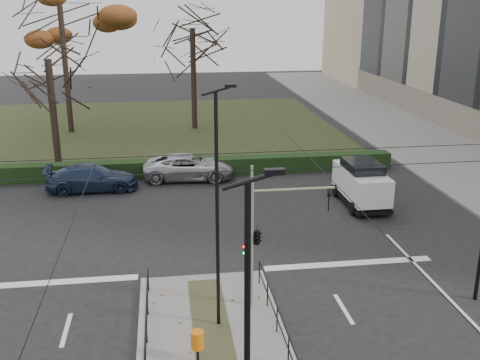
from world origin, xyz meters
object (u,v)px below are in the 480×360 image
Objects in this scene: litter_bin at (197,340)px; parked_car_fourth at (189,167)px; traffic_light at (259,234)px; streetlamp_median_far at (218,210)px; parked_car_third at (92,178)px; bare_tree_near at (49,68)px; white_van at (361,182)px; rust_tree at (60,4)px; bare_tree_center at (193,36)px.

litter_bin is 18.27m from parked_car_fourth.
litter_bin is at bearing -178.03° from parked_car_fourth.
parked_car_fourth is (0.71, 18.25, -0.11)m from litter_bin.
traffic_light reaches higher than litter_bin.
streetlamp_median_far is at bearing -175.39° from parked_car_fourth.
traffic_light is at bearing -154.16° from parked_car_third.
bare_tree_near reaches higher than parked_car_third.
white_van is at bearing -27.86° from bare_tree_near.
rust_tree is at bearing 109.80° from traffic_light.
bare_tree_near is at bearing 28.42° from parked_car_third.
white_van is at bearing -108.36° from parked_car_third.
streetlamp_median_far is 0.73× the size of bare_tree_center.
streetlamp_median_far is at bearing -144.52° from traffic_light.
traffic_light is 29.29m from bare_tree_center.
parked_car_fourth is (-1.61, 15.27, -2.03)m from traffic_light.
traffic_light is 21.16m from bare_tree_near.
parked_car_fourth is 18.73m from rust_tree.
bare_tree_center is (6.73, 14.99, 6.81)m from parked_car_third.
bare_tree_center is (1.08, 29.96, 3.41)m from streetlamp_median_far.
rust_tree is (-8.94, 30.03, 5.87)m from streetlamp_median_far.
parked_car_third is 17.78m from bare_tree_center.
bare_tree_center reaches higher than white_van.
rust_tree is 1.44× the size of bare_tree_near.
bare_tree_center is at bearing 90.82° from traffic_light.
bare_tree_center is at bearing 111.18° from white_van.
parked_car_fourth is 10.41m from white_van.
litter_bin is 0.08× the size of rust_tree.
white_van is at bearing 53.46° from traffic_light.
streetlamp_median_far is 1.45× the size of parked_car_fourth.
bare_tree_near is at bearing 112.89° from streetlamp_median_far.
white_van is at bearing -119.12° from parked_car_fourth.
bare_tree_center is (-7.50, 19.34, 6.31)m from white_van.
parked_car_fourth is at bearing -77.54° from parked_car_third.
bare_tree_center reaches higher than parked_car_fourth.
parked_car_fourth is at bearing 96.01° from traffic_light.
bare_tree_near is (-16.81, 8.89, 5.16)m from white_van.
streetlamp_median_far is 0.60× the size of rust_tree.
rust_tree reaches higher than bare_tree_near.
streetlamp_median_far is 1.55× the size of parked_car_third.
litter_bin is (-2.32, -2.98, -1.92)m from traffic_light.
rust_tree is (-3.29, 15.05, 9.27)m from parked_car_third.
parked_car_fourth is 0.60× the size of bare_tree_near.
bare_tree_center is at bearing -0.36° from rust_tree.
rust_tree reaches higher than litter_bin.
white_van is at bearing -68.82° from bare_tree_center.
bare_tree_center is (1.19, 13.63, 6.79)m from parked_car_fourth.
bare_tree_center reaches higher than traffic_light.
streetlamp_median_far is 16.36m from parked_car_third.
streetlamp_median_far is (0.83, 1.92, 3.27)m from litter_bin.
parked_car_third is 0.56× the size of bare_tree_near.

